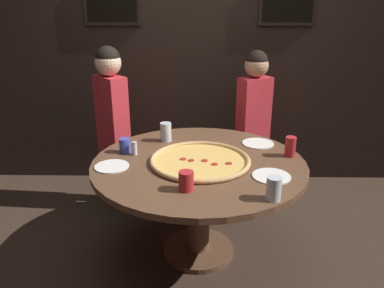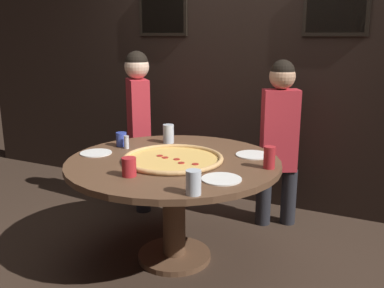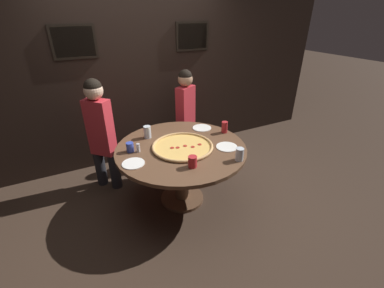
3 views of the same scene
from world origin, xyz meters
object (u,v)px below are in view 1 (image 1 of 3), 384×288
object	(u,v)px
white_plate_beside_cup	(112,166)
diner_centre_back	(253,118)
drink_cup_near_left	(274,189)
drink_cup_centre_back	(166,132)
drink_cup_by_shaker	(186,181)
white_plate_right_side	(271,176)
condiment_shaker	(135,148)
diner_far_left	(113,120)
dining_table	(199,180)
drink_cup_far_right	(290,147)
white_plate_far_back	(258,143)
giant_pizza	(200,160)
drink_cup_front_edge	(125,145)

from	to	relation	value
white_plate_beside_cup	diner_centre_back	world-z (taller)	diner_centre_back
drink_cup_near_left	drink_cup_centre_back	size ratio (longest dim) A/B	0.92
drink_cup_centre_back	drink_cup_by_shaker	xyz separation A→B (m)	(0.18, -0.81, -0.02)
white_plate_right_side	condiment_shaker	distance (m)	0.97
drink_cup_near_left	condiment_shaker	world-z (taller)	drink_cup_near_left
drink_cup_centre_back	condiment_shaker	world-z (taller)	drink_cup_centre_back
white_plate_right_side	diner_far_left	world-z (taller)	diner_far_left
dining_table	drink_cup_by_shaker	size ratio (longest dim) A/B	12.64
condiment_shaker	diner_far_left	world-z (taller)	diner_far_left
drink_cup_near_left	drink_cup_centre_back	world-z (taller)	drink_cup_centre_back
drink_cup_far_right	condiment_shaker	world-z (taller)	drink_cup_far_right
drink_cup_near_left	white_plate_far_back	distance (m)	0.87
giant_pizza	diner_centre_back	distance (m)	1.04
white_plate_far_back	diner_far_left	distance (m)	1.25
dining_table	drink_cup_near_left	xyz separation A→B (m)	(0.41, -0.52, 0.21)
white_plate_beside_cup	diner_far_left	size ratio (longest dim) A/B	0.16
drink_cup_front_edge	diner_centre_back	xyz separation A→B (m)	(1.02, 0.75, -0.01)
dining_table	drink_cup_far_right	distance (m)	0.68
drink_cup_front_edge	condiment_shaker	xyz separation A→B (m)	(0.08, -0.04, -0.00)
dining_table	drink_cup_centre_back	bearing A→B (deg)	123.05
giant_pizza	drink_cup_centre_back	size ratio (longest dim) A/B	4.67
white_plate_beside_cup	diner_far_left	bearing A→B (deg)	101.56
giant_pizza	diner_far_left	size ratio (longest dim) A/B	0.48
drink_cup_centre_back	drink_cup_by_shaker	distance (m)	0.83
giant_pizza	white_plate_far_back	bearing A→B (deg)	39.06
drink_cup_far_right	white_plate_far_back	size ratio (longest dim) A/B	0.59
white_plate_right_side	drink_cup_near_left	bearing A→B (deg)	-98.76
drink_cup_by_shaker	white_plate_beside_cup	bearing A→B (deg)	147.72
drink_cup_far_right	diner_centre_back	bearing A→B (deg)	100.29
drink_cup_near_left	drink_cup_far_right	size ratio (longest dim) A/B	0.94
drink_cup_near_left	white_plate_right_side	size ratio (longest dim) A/B	0.56
drink_cup_near_left	diner_centre_back	xyz separation A→B (m)	(0.09, 1.42, -0.03)
diner_far_left	giant_pizza	bearing A→B (deg)	-178.32
giant_pizza	diner_centre_back	size ratio (longest dim) A/B	0.50
drink_cup_by_shaker	diner_centre_back	bearing A→B (deg)	66.86
drink_cup_centre_back	white_plate_right_side	distance (m)	0.95
condiment_shaker	drink_cup_centre_back	bearing A→B (deg)	55.34
drink_cup_far_right	drink_cup_front_edge	xyz separation A→B (m)	(-1.17, 0.05, -0.02)
dining_table	white_plate_beside_cup	xyz separation A→B (m)	(-0.57, -0.11, 0.15)
drink_cup_centre_back	diner_far_left	world-z (taller)	diner_far_left
drink_cup_front_edge	diner_far_left	xyz separation A→B (m)	(-0.21, 0.56, 0.02)
diner_centre_back	diner_far_left	bearing A→B (deg)	-19.96
drink_cup_far_right	white_plate_beside_cup	distance (m)	1.23
drink_cup_centre_back	white_plate_beside_cup	xyz separation A→B (m)	(-0.32, -0.50, -0.07)
giant_pizza	drink_cup_far_right	xyz separation A→B (m)	(0.63, 0.12, 0.06)
drink_cup_centre_back	drink_cup_front_edge	distance (m)	0.37
white_plate_far_back	diner_far_left	xyz separation A→B (m)	(-1.19, 0.37, 0.07)
white_plate_far_back	condiment_shaker	distance (m)	0.94
dining_table	drink_cup_near_left	size ratio (longest dim) A/B	10.85
dining_table	diner_centre_back	bearing A→B (deg)	61.32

